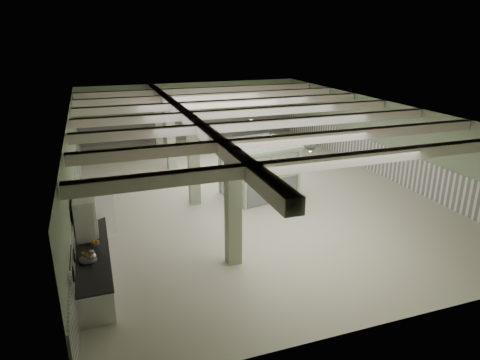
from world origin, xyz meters
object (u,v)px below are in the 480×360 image
object	(u,v)px
guard_booth	(259,160)
filing_cabinet	(290,177)
walkin_cooler	(87,224)
prep_counter	(93,258)

from	to	relation	value
guard_booth	filing_cabinet	bearing A→B (deg)	-13.09
guard_booth	filing_cabinet	distance (m)	1.72
walkin_cooler	guard_booth	bearing A→B (deg)	23.19
filing_cabinet	guard_booth	bearing A→B (deg)	-157.74
prep_counter	filing_cabinet	size ratio (longest dim) A/B	3.88
guard_booth	walkin_cooler	bearing A→B (deg)	-167.22
prep_counter	filing_cabinet	bearing A→B (deg)	26.22
walkin_cooler	guard_booth	distance (m)	7.53
walkin_cooler	guard_booth	world-z (taller)	guard_booth
walkin_cooler	filing_cabinet	xyz separation A→B (m)	(8.37, 2.89, -0.32)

